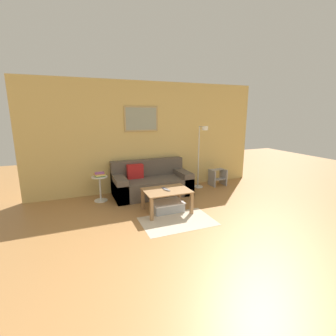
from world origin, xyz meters
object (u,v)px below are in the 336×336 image
coffee_table (167,194)px  step_stool (218,177)px  storage_bin (167,206)px  remote_control (167,190)px  cell_phone (165,189)px  side_table (100,186)px  floor_lamp (201,154)px  book_stack (100,174)px  couch (151,183)px

coffee_table → step_stool: (1.87, 1.12, -0.13)m
storage_bin → step_stool: (1.84, 1.09, 0.13)m
remote_control → step_stool: 2.21m
storage_bin → remote_control: remote_control is taller
coffee_table → cell_phone: size_ratio=6.10×
side_table → remote_control: (1.08, -1.10, 0.12)m
floor_lamp → book_stack: size_ratio=6.33×
floor_lamp → cell_phone: 1.70m
storage_bin → couch: bearing=88.9°
side_table → step_stool: size_ratio=1.30×
couch → floor_lamp: 1.41m
coffee_table → remote_control: remote_control is taller
floor_lamp → book_stack: (-2.40, 0.02, -0.30)m
step_stool → coffee_table: bearing=-149.1°
book_stack → cell_phone: 1.47m
storage_bin → cell_phone: cell_phone is taller
coffee_table → cell_phone: bearing=96.2°
side_table → floor_lamp: bearing=-0.4°
cell_phone → step_stool: bearing=16.7°
book_stack → cell_phone: size_ratio=1.74×
couch → step_stool: (1.82, 0.05, -0.05)m
couch → storage_bin: size_ratio=2.87×
storage_bin → remote_control: size_ratio=4.02×
side_table → cell_phone: 1.47m
storage_bin → step_stool: bearing=30.6°
book_stack → remote_control: size_ratio=1.62×
storage_bin → cell_phone: 0.35m
couch → step_stool: couch is taller
couch → cell_phone: size_ratio=12.34×
floor_lamp → book_stack: floor_lamp is taller
coffee_table → side_table: side_table is taller
side_table → step_stool: bearing=1.1°
remote_control → cell_phone: (0.00, 0.11, -0.01)m
storage_bin → step_stool: size_ratio=1.45×
side_table → book_stack: 0.26m
coffee_table → storage_bin: coffee_table is taller
coffee_table → floor_lamp: bearing=38.6°
remote_control → book_stack: bearing=111.9°
couch → floor_lamp: size_ratio=1.12×
book_stack → floor_lamp: bearing=-0.4°
floor_lamp → storage_bin: bearing=-141.7°
remote_control → step_stool: remote_control is taller
side_table → remote_control: bearing=-45.4°
storage_bin → remote_control: (-0.03, -0.06, 0.35)m
coffee_table → side_table: bearing=135.8°
storage_bin → floor_lamp: floor_lamp is taller
coffee_table → cell_phone: (-0.01, 0.08, 0.08)m
side_table → remote_control: size_ratio=3.59×
book_stack → step_stool: 2.97m
couch → cell_phone: (-0.05, -0.99, 0.16)m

